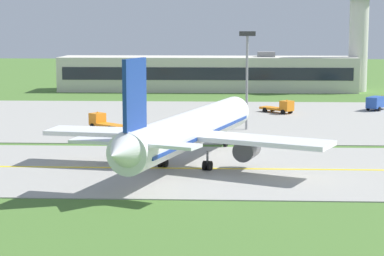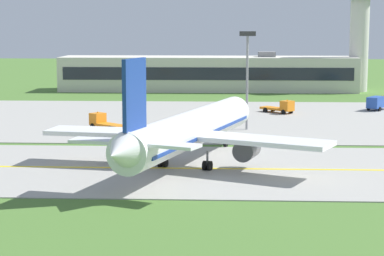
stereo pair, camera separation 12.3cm
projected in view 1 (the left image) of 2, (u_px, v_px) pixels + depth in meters
ground_plane at (184, 169)px, 78.25m from camera, size 500.00×500.00×0.00m
taxiway_strip at (184, 169)px, 78.24m from camera, size 240.00×28.00×0.10m
apron_pad at (258, 119)px, 119.30m from camera, size 140.00×52.00×0.10m
taxiway_centreline at (184, 168)px, 78.23m from camera, size 220.00×0.60×0.01m
airplane_lead at (190, 130)px, 79.03m from camera, size 31.83×38.79×12.70m
service_truck_baggage at (103, 122)px, 107.48m from camera, size 6.18×5.74×2.59m
service_truck_fuel at (281, 107)px, 126.38m from camera, size 6.04×5.90×2.59m
service_truck_pushback at (377, 102)px, 131.11m from camera, size 5.01×6.14×2.60m
terminal_building at (207, 74)px, 169.89m from camera, size 69.63×12.80×9.27m
control_tower at (359, 23)px, 166.27m from camera, size 7.60×7.60×26.58m
apron_light_mast at (247, 68)px, 105.80m from camera, size 2.40×0.50×14.70m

